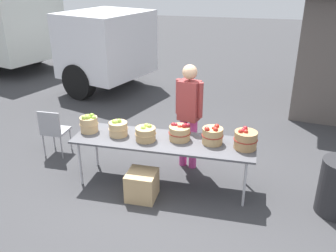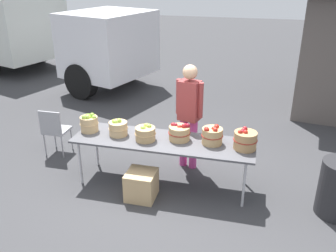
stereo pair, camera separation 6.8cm
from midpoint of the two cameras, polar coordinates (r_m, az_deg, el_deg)
The scene contains 12 objects.
ground_plane at distance 5.78m, azimuth -0.40°, elevation -8.91°, with size 40.00×40.00×0.00m, color #38383A.
market_table at distance 5.43m, azimuth -0.42°, elevation -2.56°, with size 2.70×0.76×0.75m.
apple_basket_green_0 at distance 5.77m, azimuth -11.85°, elevation 0.48°, with size 0.29×0.29×0.29m.
apple_basket_green_1 at distance 5.57m, azimuth -7.45°, elevation -0.27°, with size 0.30×0.30×0.27m.
apple_basket_green_2 at distance 5.38m, azimuth -3.18°, elevation -1.13°, with size 0.31×0.31×0.25m.
apple_basket_red_0 at distance 5.39m, azimuth 2.17°, elevation -1.01°, with size 0.33×0.33×0.26m.
apple_basket_red_1 at distance 5.30m, azimuth 7.27°, elevation -1.45°, with size 0.32×0.32×0.28m.
apple_basket_red_2 at distance 5.23m, azimuth 12.29°, elevation -2.12°, with size 0.34×0.34×0.30m.
vendor_adult at distance 5.81m, azimuth 3.65°, elevation 2.63°, with size 0.45×0.30×1.75m.
box_truck at distance 12.47m, azimuth -22.13°, elevation 14.62°, with size 7.99×4.46×2.75m.
folding_chair at distance 6.68m, azimuth -17.01°, elevation -0.33°, with size 0.40×0.40×0.86m.
produce_crate at distance 5.37m, azimuth -3.81°, elevation -9.14°, with size 0.42×0.42×0.42m, color tan.
Camera 2 is at (1.26, -4.70, 3.13)m, focal length 39.12 mm.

